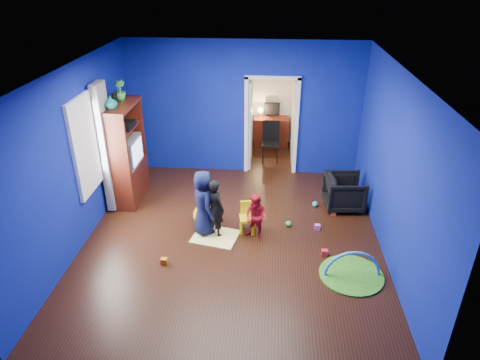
# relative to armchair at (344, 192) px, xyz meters

# --- Properties ---
(floor) EXTENTS (5.00, 5.50, 0.01)m
(floor) POSITION_rel_armchair_xyz_m (-2.04, -1.25, -0.33)
(floor) COLOR black
(floor) RESTS_ON ground
(ceiling) EXTENTS (5.00, 5.50, 0.01)m
(ceiling) POSITION_rel_armchair_xyz_m (-2.04, -1.25, 2.57)
(ceiling) COLOR white
(ceiling) RESTS_ON wall_back
(wall_back) EXTENTS (5.00, 0.02, 2.90)m
(wall_back) POSITION_rel_armchair_xyz_m (-2.04, 1.50, 1.12)
(wall_back) COLOR navy
(wall_back) RESTS_ON floor
(wall_front) EXTENTS (5.00, 0.02, 2.90)m
(wall_front) POSITION_rel_armchair_xyz_m (-2.04, -4.00, 1.12)
(wall_front) COLOR navy
(wall_front) RESTS_ON floor
(wall_left) EXTENTS (0.02, 5.50, 2.90)m
(wall_left) POSITION_rel_armchair_xyz_m (-4.54, -1.25, 1.12)
(wall_left) COLOR navy
(wall_left) RESTS_ON floor
(wall_right) EXTENTS (0.02, 5.50, 2.90)m
(wall_right) POSITION_rel_armchair_xyz_m (0.46, -1.25, 1.12)
(wall_right) COLOR navy
(wall_right) RESTS_ON floor
(alcove) EXTENTS (1.00, 1.75, 2.50)m
(alcove) POSITION_rel_armchair_xyz_m (-1.44, 2.37, 0.92)
(alcove) COLOR silver
(alcove) RESTS_ON floor
(armchair) EXTENTS (0.78, 0.76, 0.66)m
(armchair) POSITION_rel_armchair_xyz_m (0.00, 0.00, 0.00)
(armchair) COLOR black
(armchair) RESTS_ON floor
(child_black) EXTENTS (0.46, 0.45, 1.07)m
(child_black) POSITION_rel_armchair_xyz_m (-2.34, -1.11, 0.20)
(child_black) COLOR black
(child_black) RESTS_ON floor
(child_navy) EXTENTS (0.60, 0.69, 1.19)m
(child_navy) POSITION_rel_armchair_xyz_m (-2.56, -1.05, 0.26)
(child_navy) COLOR #0E1434
(child_navy) RESTS_ON floor
(toddler_red) EXTENTS (0.51, 0.47, 0.85)m
(toddler_red) POSITION_rel_armchair_xyz_m (-1.65, -1.17, 0.09)
(toddler_red) COLOR red
(toddler_red) RESTS_ON floor
(vase) EXTENTS (0.24, 0.24, 0.23)m
(vase) POSITION_rel_armchair_xyz_m (-4.26, -0.25, 1.75)
(vase) COLOR #0C5D63
(vase) RESTS_ON tv_armoire
(potted_plant) EXTENTS (0.23, 0.23, 0.37)m
(potted_plant) POSITION_rel_armchair_xyz_m (-4.26, 0.27, 1.82)
(potted_plant) COLOR green
(potted_plant) RESTS_ON tv_armoire
(tv_armoire) EXTENTS (0.58, 1.14, 1.96)m
(tv_armoire) POSITION_rel_armchair_xyz_m (-4.26, 0.05, 0.65)
(tv_armoire) COLOR #3E190A
(tv_armoire) RESTS_ON floor
(crt_tv) EXTENTS (0.46, 0.70, 0.54)m
(crt_tv) POSITION_rel_armchair_xyz_m (-4.22, 0.05, 0.69)
(crt_tv) COLOR silver
(crt_tv) RESTS_ON tv_armoire
(yellow_blanket) EXTENTS (0.86, 0.75, 0.03)m
(yellow_blanket) POSITION_rel_armchair_xyz_m (-2.34, -1.21, -0.32)
(yellow_blanket) COLOR #F2E07A
(yellow_blanket) RESTS_ON floor
(hopper_ball) EXTENTS (0.38, 0.38, 0.38)m
(hopper_ball) POSITION_rel_armchair_xyz_m (-2.61, -0.80, -0.14)
(hopper_ball) COLOR yellow
(hopper_ball) RESTS_ON floor
(kid_chair) EXTENTS (0.32, 0.32, 0.50)m
(kid_chair) POSITION_rel_armchair_xyz_m (-1.80, -0.97, -0.08)
(kid_chair) COLOR yellow
(kid_chair) RESTS_ON floor
(play_mat) EXTENTS (0.97, 0.97, 0.03)m
(play_mat) POSITION_rel_armchair_xyz_m (-0.14, -2.05, -0.32)
(play_mat) COLOR #4BA124
(play_mat) RESTS_ON floor
(toy_arch) EXTENTS (0.87, 0.13, 0.87)m
(toy_arch) POSITION_rel_armchair_xyz_m (-0.14, -2.05, -0.31)
(toy_arch) COLOR #3F8CD8
(toy_arch) RESTS_ON floor
(window_left) EXTENTS (0.03, 0.95, 1.55)m
(window_left) POSITION_rel_armchair_xyz_m (-4.53, -0.90, 1.22)
(window_left) COLOR white
(window_left) RESTS_ON wall_left
(curtain) EXTENTS (0.14, 0.42, 2.40)m
(curtain) POSITION_rel_armchair_xyz_m (-4.41, -0.35, 0.92)
(curtain) COLOR slate
(curtain) RESTS_ON floor
(doorway) EXTENTS (1.16, 0.10, 2.10)m
(doorway) POSITION_rel_armchair_xyz_m (-1.44, 1.50, 0.72)
(doorway) COLOR white
(doorway) RESTS_ON floor
(study_desk) EXTENTS (0.88, 0.44, 0.75)m
(study_desk) POSITION_rel_armchair_xyz_m (-1.44, 3.01, 0.04)
(study_desk) COLOR #3D140A
(study_desk) RESTS_ON floor
(desk_monitor) EXTENTS (0.40, 0.05, 0.32)m
(desk_monitor) POSITION_rel_armchair_xyz_m (-1.44, 3.13, 0.62)
(desk_monitor) COLOR black
(desk_monitor) RESTS_ON study_desk
(desk_lamp) EXTENTS (0.14, 0.14, 0.14)m
(desk_lamp) POSITION_rel_armchair_xyz_m (-1.72, 3.07, 0.60)
(desk_lamp) COLOR #FFD88C
(desk_lamp) RESTS_ON study_desk
(folding_chair) EXTENTS (0.40, 0.40, 0.92)m
(folding_chair) POSITION_rel_armchair_xyz_m (-1.44, 2.05, 0.13)
(folding_chair) COLOR black
(folding_chair) RESTS_ON floor
(book_shelf) EXTENTS (0.88, 0.24, 0.04)m
(book_shelf) POSITION_rel_armchair_xyz_m (-1.44, 3.12, 1.69)
(book_shelf) COLOR white
(book_shelf) RESTS_ON study_desk
(toy_0) EXTENTS (0.10, 0.08, 0.10)m
(toy_0) POSITION_rel_armchair_xyz_m (-0.50, -1.57, -0.28)
(toy_0) COLOR red
(toy_0) RESTS_ON floor
(toy_1) EXTENTS (0.11, 0.11, 0.11)m
(toy_1) POSITION_rel_armchair_xyz_m (-0.53, -0.01, -0.28)
(toy_1) COLOR #29A8EA
(toy_1) RESTS_ON floor
(toy_2) EXTENTS (0.10, 0.08, 0.10)m
(toy_2) POSITION_rel_armchair_xyz_m (-3.06, -1.99, -0.28)
(toy_2) COLOR orange
(toy_2) RESTS_ON floor
(toy_3) EXTENTS (0.11, 0.11, 0.11)m
(toy_3) POSITION_rel_armchair_xyz_m (-1.07, -0.76, -0.28)
(toy_3) COLOR green
(toy_3) RESTS_ON floor
(toy_4) EXTENTS (0.10, 0.08, 0.10)m
(toy_4) POSITION_rel_armchair_xyz_m (-0.56, -0.83, -0.28)
(toy_4) COLOR #D44FB6
(toy_4) RESTS_ON floor
(toy_5) EXTENTS (0.10, 0.08, 0.10)m
(toy_5) POSITION_rel_armchair_xyz_m (-0.22, -0.31, -0.28)
(toy_5) COLOR red
(toy_5) RESTS_ON floor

